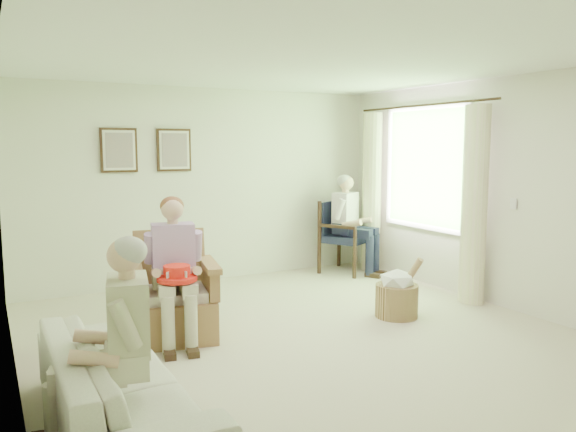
# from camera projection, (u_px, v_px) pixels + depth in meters

# --- Properties ---
(floor) EXTENTS (5.50, 5.50, 0.00)m
(floor) POSITION_uv_depth(u_px,v_px,m) (311.00, 340.00, 5.33)
(floor) COLOR beige
(floor) RESTS_ON ground
(back_wall) EXTENTS (5.00, 0.04, 2.60)m
(back_wall) POSITION_uv_depth(u_px,v_px,m) (207.00, 186.00, 7.57)
(back_wall) COLOR silver
(back_wall) RESTS_ON ground
(left_wall) EXTENTS (0.04, 5.50, 2.60)m
(left_wall) POSITION_uv_depth(u_px,v_px,m) (9.00, 222.00, 3.99)
(left_wall) COLOR silver
(left_wall) RESTS_ON ground
(right_wall) EXTENTS (0.04, 5.50, 2.60)m
(right_wall) POSITION_uv_depth(u_px,v_px,m) (500.00, 193.00, 6.35)
(right_wall) COLOR silver
(right_wall) RESTS_ON ground
(ceiling) EXTENTS (5.00, 5.50, 0.02)m
(ceiling) POSITION_uv_depth(u_px,v_px,m) (312.00, 60.00, 5.01)
(ceiling) COLOR white
(ceiling) RESTS_ON back_wall
(window) EXTENTS (0.13, 2.50, 1.63)m
(window) POSITION_uv_depth(u_px,v_px,m) (426.00, 165.00, 7.35)
(window) COLOR #2D6B23
(window) RESTS_ON right_wall
(curtain_left) EXTENTS (0.34, 0.34, 2.30)m
(curtain_left) POSITION_uv_depth(u_px,v_px,m) (474.00, 205.00, 6.48)
(curtain_left) COLOR beige
(curtain_left) RESTS_ON ground
(curtain_right) EXTENTS (0.34, 0.34, 2.30)m
(curtain_right) POSITION_uv_depth(u_px,v_px,m) (371.00, 193.00, 8.19)
(curtain_right) COLOR beige
(curtain_right) RESTS_ON ground
(framed_print_left) EXTENTS (0.45, 0.05, 0.55)m
(framed_print_left) POSITION_uv_depth(u_px,v_px,m) (119.00, 150.00, 6.93)
(framed_print_left) COLOR #382114
(framed_print_left) RESTS_ON back_wall
(framed_print_right) EXTENTS (0.45, 0.05, 0.55)m
(framed_print_right) POSITION_uv_depth(u_px,v_px,m) (174.00, 150.00, 7.26)
(framed_print_right) COLOR #382114
(framed_print_right) RESTS_ON back_wall
(wicker_armchair) EXTENTS (0.79, 0.78, 1.01)m
(wicker_armchair) POSITION_uv_depth(u_px,v_px,m) (173.00, 304.00, 5.40)
(wicker_armchair) COLOR #A3704D
(wicker_armchair) RESTS_ON ground
(wood_armchair) EXTENTS (0.66, 0.62, 1.02)m
(wood_armchair) POSITION_uv_depth(u_px,v_px,m) (343.00, 233.00, 8.23)
(wood_armchair) COLOR black
(wood_armchair) RESTS_ON ground
(sofa) EXTENTS (2.06, 0.81, 0.60)m
(sofa) POSITION_uv_depth(u_px,v_px,m) (120.00, 386.00, 3.60)
(sofa) COLOR beige
(sofa) RESTS_ON ground
(person_wicker) EXTENTS (0.40, 0.62, 1.34)m
(person_wicker) POSITION_uv_depth(u_px,v_px,m) (176.00, 260.00, 5.23)
(person_wicker) COLOR beige
(person_wicker) RESTS_ON ground
(person_dark) EXTENTS (0.40, 0.63, 1.39)m
(person_dark) POSITION_uv_depth(u_px,v_px,m) (350.00, 217.00, 8.05)
(person_dark) COLOR #1A1E3A
(person_dark) RESTS_ON ground
(person_sofa) EXTENTS (0.42, 0.63, 1.26)m
(person_sofa) POSITION_uv_depth(u_px,v_px,m) (124.00, 331.00, 3.41)
(person_sofa) COLOR beige
(person_sofa) RESTS_ON ground
(red_hat) EXTENTS (0.36, 0.36, 0.14)m
(red_hat) POSITION_uv_depth(u_px,v_px,m) (177.00, 275.00, 5.04)
(red_hat) COLOR red
(red_hat) RESTS_ON person_wicker
(hatbox) EXTENTS (0.50, 0.50, 0.67)m
(hatbox) POSITION_uv_depth(u_px,v_px,m) (397.00, 293.00, 6.03)
(hatbox) COLOR tan
(hatbox) RESTS_ON ground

